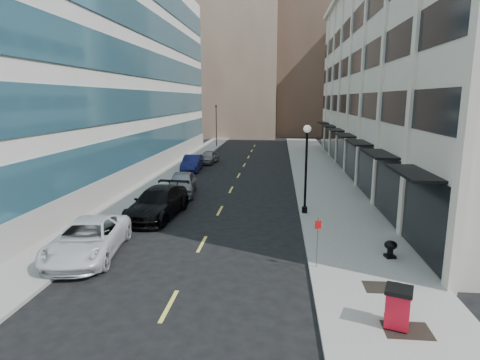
% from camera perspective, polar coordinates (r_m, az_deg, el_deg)
% --- Properties ---
extents(ground, '(160.00, 160.00, 0.00)m').
position_cam_1_polar(ground, '(13.00, -12.57, -21.32)').
color(ground, black).
rests_on(ground, ground).
extents(sidewalk_right, '(5.00, 80.00, 0.15)m').
position_cam_1_polar(sidewalk_right, '(31.35, 12.46, -1.52)').
color(sidewalk_right, gray).
rests_on(sidewalk_right, ground).
extents(sidewalk_left, '(3.00, 80.00, 0.15)m').
position_cam_1_polar(sidewalk_left, '(32.72, -12.66, -0.99)').
color(sidewalk_left, gray).
rests_on(sidewalk_left, ground).
extents(building_right, '(15.30, 46.50, 18.25)m').
position_cam_1_polar(building_right, '(39.67, 25.84, 13.28)').
color(building_right, beige).
rests_on(building_right, ground).
extents(building_left, '(16.14, 46.00, 20.00)m').
position_cam_1_polar(building_left, '(42.27, -22.89, 14.69)').
color(building_left, silver).
rests_on(building_left, ground).
extents(skyline_tan_near, '(14.00, 18.00, 28.00)m').
position_cam_1_polar(skyline_tan_near, '(79.02, -0.04, 16.58)').
color(skyline_tan_near, '#9B7E65').
rests_on(skyline_tan_near, ground).
extents(skyline_brown, '(12.00, 16.00, 34.00)m').
position_cam_1_polar(skyline_brown, '(83.05, 8.96, 18.28)').
color(skyline_brown, brown).
rests_on(skyline_brown, ground).
extents(skyline_tan_far, '(12.00, 14.00, 22.00)m').
position_cam_1_polar(skyline_tan_far, '(90.17, -5.93, 13.98)').
color(skyline_tan_far, '#9B7E65').
rests_on(skyline_tan_far, ground).
extents(skyline_stone, '(10.00, 14.00, 20.00)m').
position_cam_1_polar(skyline_stone, '(77.73, 16.63, 13.24)').
color(skyline_stone, beige).
rests_on(skyline_stone, ground).
extents(grate_mid, '(1.40, 1.00, 0.01)m').
position_cam_1_polar(grate_mid, '(13.81, 22.66, -19.11)').
color(grate_mid, black).
rests_on(grate_mid, sidewalk_right).
extents(grate_far, '(1.40, 1.00, 0.01)m').
position_cam_1_polar(grate_far, '(16.19, 19.73, -14.18)').
color(grate_far, black).
rests_on(grate_far, sidewalk_right).
extents(road_centerline, '(0.15, 68.20, 0.01)m').
position_cam_1_polar(road_centerline, '(28.45, -2.00, -2.72)').
color(road_centerline, '#D8CC4C').
rests_on(road_centerline, ground).
extents(traffic_signal, '(0.66, 0.66, 6.98)m').
position_cam_1_polar(traffic_signal, '(59.06, -3.43, 10.24)').
color(traffic_signal, black).
rests_on(traffic_signal, ground).
extents(car_white_van, '(3.43, 6.17, 1.63)m').
position_cam_1_polar(car_white_van, '(19.40, -20.83, -7.83)').
color(car_white_van, silver).
rests_on(car_white_van, ground).
extents(car_black_pickup, '(2.99, 6.22, 1.75)m').
position_cam_1_polar(car_black_pickup, '(24.50, -11.59, -3.19)').
color(car_black_pickup, black).
rests_on(car_black_pickup, ground).
extents(car_silver_sedan, '(2.62, 5.13, 1.67)m').
position_cam_1_polar(car_silver_sedan, '(29.95, -8.26, -0.48)').
color(car_silver_sedan, gray).
rests_on(car_silver_sedan, ground).
extents(car_blue_sedan, '(1.82, 4.71, 1.53)m').
position_cam_1_polar(car_blue_sedan, '(39.74, -6.81, 2.40)').
color(car_blue_sedan, '#131647').
rests_on(car_blue_sedan, ground).
extents(car_grey_sedan, '(2.19, 4.29, 1.40)m').
position_cam_1_polar(car_grey_sedan, '(44.19, -4.50, 3.27)').
color(car_grey_sedan, gray).
rests_on(car_grey_sedan, ground).
extents(trash_bin, '(1.00, 1.00, 1.27)m').
position_cam_1_polar(trash_bin, '(13.57, 21.54, -16.33)').
color(trash_bin, red).
rests_on(trash_bin, sidewalk_right).
extents(lamppost, '(0.45, 0.45, 5.46)m').
position_cam_1_polar(lamppost, '(24.20, 9.40, 2.70)').
color(lamppost, black).
rests_on(lamppost, sidewalk_right).
extents(sign_post, '(0.25, 0.09, 2.14)m').
position_cam_1_polar(sign_post, '(16.75, 10.99, -7.65)').
color(sign_post, slate).
rests_on(sign_post, sidewalk_right).
extents(urn_planter, '(0.55, 0.55, 0.77)m').
position_cam_1_polar(urn_planter, '(18.91, 20.62, -8.96)').
color(urn_planter, black).
rests_on(urn_planter, sidewalk_right).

